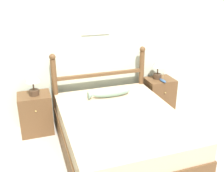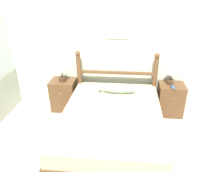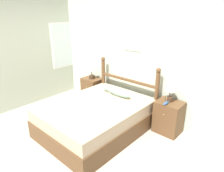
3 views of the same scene
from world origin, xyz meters
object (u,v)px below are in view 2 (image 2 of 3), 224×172
Objects in this scene: nightstand_right at (170,99)px; fish_pillow at (117,90)px; model_boat at (173,87)px; table_lamp_right at (172,71)px; table_lamp_left at (61,69)px; nightstand_left at (64,95)px; bed at (112,126)px.

nightstand_right is 0.96× the size of fish_pillow.
model_boat is 0.29× the size of fish_pillow.
table_lamp_right reaches higher than fish_pillow.
fish_pillow is at bearing -14.80° from table_lamp_left.
fish_pillow reaches higher than nightstand_left.
table_lamp_right is at bearing 19.29° from fish_pillow.
nightstand_left is at bearing 180.00° from nightstand_right.
nightstand_right is at bearing 81.15° from model_boat.
fish_pillow is at bearing -163.28° from nightstand_right.
table_lamp_left reaches higher than nightstand_right.
bed is 1.40m from nightstand_right.
bed is 1.40m from nightstand_left.
table_lamp_left is at bearing -179.44° from nightstand_right.
table_lamp_left is 2.02× the size of model_boat.
table_lamp_left and table_lamp_right have the same top height.
table_lamp_right is at bearing 136.59° from nightstand_right.
bed is 3.15× the size of nightstand_right.
bed is 1.50m from table_lamp_left.
bed is 10.36× the size of model_boat.
table_lamp_left is at bearing 177.13° from model_boat.
table_lamp_right is at bearing 1.59° from table_lamp_left.
table_lamp_right is at bearing 1.02° from nightstand_left.
nightstand_right is 3.29× the size of model_boat.
table_lamp_right reaches higher than model_boat.
table_lamp_left is (-2.13, -0.02, 0.57)m from nightstand_right.
bed is at bearing -140.05° from nightstand_right.
fish_pillow is (-0.99, -0.35, -0.25)m from table_lamp_right.
table_lamp_right is at bearing 42.17° from bed.
nightstand_right is at bearing -43.41° from table_lamp_right.
model_boat is at bearing -3.41° from nightstand_left.
table_lamp_left is 0.59× the size of fish_pillow.
bed is 1.35m from model_boat.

